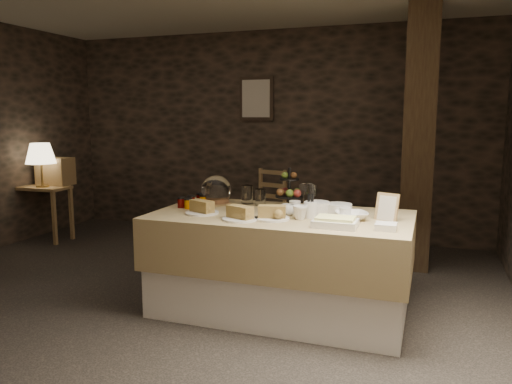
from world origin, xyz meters
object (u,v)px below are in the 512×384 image
(table_lamp, at_px, (41,154))
(fruit_stand, at_px, (290,192))
(buffet_table, at_px, (280,256))
(console_table, at_px, (43,197))
(chair, at_px, (266,210))
(timber_column, at_px, (419,140))
(wine_rack, at_px, (55,171))

(table_lamp, relative_size, fruit_stand, 1.61)
(buffet_table, relative_size, console_table, 2.93)
(buffet_table, bearing_deg, chair, 111.21)
(chair, xyz_separation_m, fruit_stand, (0.77, -1.71, 0.52))
(console_table, xyz_separation_m, timber_column, (4.37, 0.33, 0.75))
(wine_rack, height_order, timber_column, timber_column)
(buffet_table, relative_size, timber_column, 0.76)
(console_table, distance_m, fruit_stand, 3.53)
(wine_rack, relative_size, fruit_stand, 1.27)
(buffet_table, distance_m, timber_column, 2.00)
(wine_rack, xyz_separation_m, chair, (2.58, 0.65, -0.45))
(chair, bearing_deg, wine_rack, -150.24)
(timber_column, height_order, fruit_stand, timber_column)
(chair, bearing_deg, console_table, -146.86)
(fruit_stand, bearing_deg, buffet_table, -86.34)
(table_lamp, bearing_deg, console_table, 135.00)
(chair, bearing_deg, timber_column, -0.22)
(console_table, height_order, wine_rack, wine_rack)
(console_table, relative_size, chair, 0.98)
(buffet_table, xyz_separation_m, wine_rack, (-3.37, 1.39, 0.40))
(buffet_table, bearing_deg, wine_rack, 157.65)
(chair, distance_m, fruit_stand, 1.95)
(buffet_table, distance_m, console_table, 3.63)
(console_table, relative_size, fruit_stand, 2.05)
(timber_column, bearing_deg, console_table, -175.67)
(buffet_table, height_order, table_lamp, table_lamp)
(chair, xyz_separation_m, timber_column, (1.74, -0.50, 0.91))
(console_table, xyz_separation_m, table_lamp, (0.05, -0.05, 0.53))
(buffet_table, height_order, chair, chair)
(console_table, relative_size, wine_rack, 1.61)
(buffet_table, bearing_deg, fruit_stand, 93.66)
(buffet_table, xyz_separation_m, console_table, (-3.42, 1.21, 0.10))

